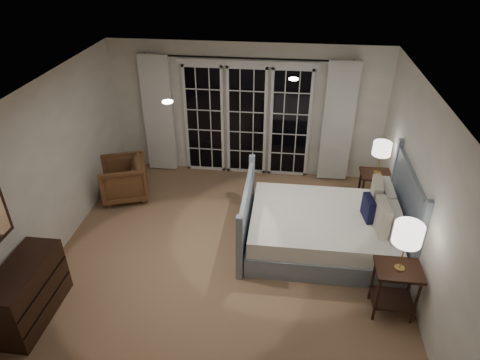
# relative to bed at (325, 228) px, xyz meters

# --- Properties ---
(floor) EXTENTS (5.00, 5.00, 0.00)m
(floor) POSITION_rel_bed_xyz_m (-1.41, -0.34, -0.34)
(floor) COLOR #926A4E
(floor) RESTS_ON ground
(ceiling) EXTENTS (5.00, 5.00, 0.00)m
(ceiling) POSITION_rel_bed_xyz_m (-1.41, -0.34, 2.16)
(ceiling) COLOR silver
(ceiling) RESTS_ON wall_back
(wall_left) EXTENTS (0.02, 5.00, 2.50)m
(wall_left) POSITION_rel_bed_xyz_m (-3.91, -0.34, 0.91)
(wall_left) COLOR white
(wall_left) RESTS_ON floor
(wall_right) EXTENTS (0.02, 5.00, 2.50)m
(wall_right) POSITION_rel_bed_xyz_m (1.09, -0.34, 0.91)
(wall_right) COLOR white
(wall_right) RESTS_ON floor
(wall_back) EXTENTS (5.00, 0.02, 2.50)m
(wall_back) POSITION_rel_bed_xyz_m (-1.41, 2.16, 0.91)
(wall_back) COLOR white
(wall_back) RESTS_ON floor
(wall_front) EXTENTS (5.00, 0.02, 2.50)m
(wall_front) POSITION_rel_bed_xyz_m (-1.41, -2.84, 0.91)
(wall_front) COLOR white
(wall_front) RESTS_ON floor
(french_doors) EXTENTS (2.50, 0.04, 2.20)m
(french_doors) POSITION_rel_bed_xyz_m (-1.41, 2.12, 0.75)
(french_doors) COLOR black
(french_doors) RESTS_ON wall_back
(curtain_rod) EXTENTS (3.50, 0.03, 0.03)m
(curtain_rod) POSITION_rel_bed_xyz_m (-1.41, 2.06, 1.91)
(curtain_rod) COLOR black
(curtain_rod) RESTS_ON wall_back
(curtain_left) EXTENTS (0.55, 0.10, 2.25)m
(curtain_left) POSITION_rel_bed_xyz_m (-3.06, 2.04, 0.81)
(curtain_left) COLOR silver
(curtain_left) RESTS_ON curtain_rod
(curtain_right) EXTENTS (0.55, 0.10, 2.25)m
(curtain_right) POSITION_rel_bed_xyz_m (0.24, 2.04, 0.81)
(curtain_right) COLOR silver
(curtain_right) RESTS_ON curtain_rod
(downlight_a) EXTENTS (0.12, 0.12, 0.01)m
(downlight_a) POSITION_rel_bed_xyz_m (-0.61, 0.26, 2.15)
(downlight_a) COLOR white
(downlight_a) RESTS_ON ceiling
(downlight_b) EXTENTS (0.12, 0.12, 0.01)m
(downlight_b) POSITION_rel_bed_xyz_m (-2.01, -0.74, 2.15)
(downlight_b) COLOR white
(downlight_b) RESTS_ON ceiling
(bed) EXTENTS (2.31, 1.66, 1.35)m
(bed) POSITION_rel_bed_xyz_m (0.00, 0.00, 0.00)
(bed) COLOR gray
(bed) RESTS_ON floor
(nightstand_left) EXTENTS (0.54, 0.43, 0.70)m
(nightstand_left) POSITION_rel_bed_xyz_m (0.77, -1.18, 0.13)
(nightstand_left) COLOR black
(nightstand_left) RESTS_ON floor
(nightstand_right) EXTENTS (0.53, 0.42, 0.68)m
(nightstand_right) POSITION_rel_bed_xyz_m (0.86, 1.13, 0.12)
(nightstand_right) COLOR black
(nightstand_right) RESTS_ON floor
(lamp_left) EXTENTS (0.33, 0.33, 0.64)m
(lamp_left) POSITION_rel_bed_xyz_m (0.77, -1.18, 0.88)
(lamp_left) COLOR tan
(lamp_left) RESTS_ON nightstand_left
(lamp_right) EXTENTS (0.29, 0.29, 0.56)m
(lamp_right) POSITION_rel_bed_xyz_m (0.86, 1.13, 0.80)
(lamp_right) COLOR tan
(lamp_right) RESTS_ON nightstand_right
(armchair) EXTENTS (1.00, 0.99, 0.72)m
(armchair) POSITION_rel_bed_xyz_m (-3.46, 0.96, 0.02)
(armchair) COLOR brown
(armchair) RESTS_ON floor
(dresser) EXTENTS (0.48, 1.12, 0.79)m
(dresser) POSITION_rel_bed_xyz_m (-3.64, -1.81, 0.06)
(dresser) COLOR black
(dresser) RESTS_ON floor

